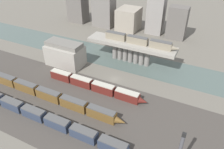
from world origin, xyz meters
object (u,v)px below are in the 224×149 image
at_px(warehouse_building, 65,54).
at_px(train_on_bridge, 140,41).
at_px(train_yard_mid, 40,92).
at_px(train_yard_far, 95,86).
at_px(train_yard_near, 48,119).

bearing_deg(warehouse_building, train_on_bridge, 27.87).
bearing_deg(train_yard_mid, train_yard_far, 37.32).
bearing_deg(train_yard_far, warehouse_building, 153.38).
xyz_separation_m(train_on_bridge, train_yard_mid, (-26.41, -42.47, -10.49)).
bearing_deg(train_yard_near, train_yard_far, 79.22).
xyz_separation_m(train_yard_far, warehouse_building, (-23.63, 11.84, 3.82)).
bearing_deg(train_yard_near, train_yard_mid, 141.94).
distance_m(train_yard_far, warehouse_building, 26.70).
relative_size(train_yard_mid, train_yard_far, 1.64).
distance_m(train_on_bridge, train_yard_mid, 51.10).
relative_size(train_on_bridge, train_yard_near, 0.56).
relative_size(train_yard_near, train_yard_mid, 0.88).
bearing_deg(train_yard_far, train_yard_mid, -142.68).
height_order(train_on_bridge, train_yard_mid, train_on_bridge).
relative_size(train_on_bridge, train_yard_mid, 0.50).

